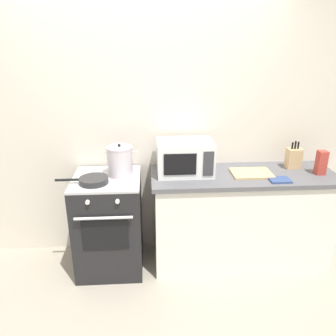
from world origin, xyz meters
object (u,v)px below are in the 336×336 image
at_px(microwave, 185,157).
at_px(cutting_board, 251,173).
at_px(frying_pan, 93,180).
at_px(oven_mitt, 280,180).
at_px(knife_block, 294,158).
at_px(stove, 109,223).
at_px(pasta_box, 321,163).
at_px(stock_pot, 120,161).

relative_size(microwave, cutting_board, 1.39).
distance_m(frying_pan, oven_mitt, 1.61).
bearing_deg(cutting_board, knife_block, 17.61).
relative_size(cutting_board, oven_mitt, 2.00).
distance_m(stove, microwave, 0.94).
bearing_deg(knife_block, oven_mitt, -128.60).
bearing_deg(pasta_box, stock_pot, 177.30).
bearing_deg(cutting_board, microwave, 172.64).
distance_m(frying_pan, cutting_board, 1.41).
bearing_deg(cutting_board, stock_pot, 177.33).
xyz_separation_m(stove, frying_pan, (-0.10, -0.11, 0.48)).
bearing_deg(frying_pan, knife_block, 7.65).
relative_size(frying_pan, microwave, 0.90).
relative_size(cutting_board, knife_block, 1.36).
relative_size(stove, stock_pot, 2.93).
xyz_separation_m(stock_pot, microwave, (0.58, 0.02, 0.01)).
height_order(frying_pan, pasta_box, pasta_box).
relative_size(stove, frying_pan, 2.05).
relative_size(frying_pan, knife_block, 1.70).
relative_size(stove, cutting_board, 2.56).
xyz_separation_m(stock_pot, pasta_box, (1.81, -0.09, -0.03)).
bearing_deg(knife_block, cutting_board, -162.39).
bearing_deg(stove, stock_pot, 24.06).
bearing_deg(pasta_box, knife_block, 136.85).
bearing_deg(stove, frying_pan, -132.25).
height_order(stock_pot, knife_block, stock_pot).
height_order(stove, stock_pot, stock_pot).
height_order(stock_pot, microwave, microwave).
height_order(microwave, knife_block, microwave).
xyz_separation_m(knife_block, pasta_box, (0.18, -0.17, 0.01)).
distance_m(cutting_board, knife_block, 0.47).
distance_m(microwave, pasta_box, 1.23).
relative_size(stock_pot, microwave, 0.63).
bearing_deg(stock_pot, microwave, 2.24).
xyz_separation_m(stove, microwave, (0.71, 0.08, 0.61)).
relative_size(frying_pan, cutting_board, 1.25).
xyz_separation_m(stove, stock_pot, (0.13, 0.06, 0.59)).
relative_size(stock_pot, oven_mitt, 1.74).
bearing_deg(cutting_board, frying_pan, -175.60).
xyz_separation_m(stove, oven_mitt, (1.51, -0.16, 0.47)).
xyz_separation_m(frying_pan, knife_block, (1.85, 0.25, 0.07)).
height_order(stove, knife_block, knife_block).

